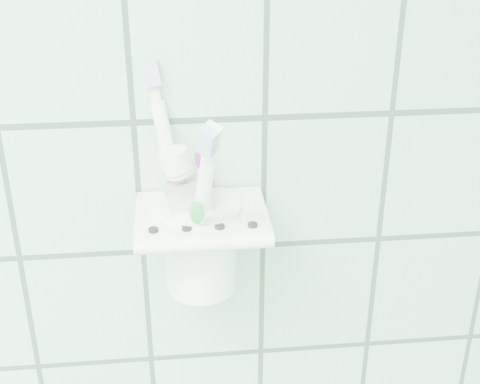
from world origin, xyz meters
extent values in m
cube|color=white|center=(0.67, 1.19, 1.30)|extent=(0.05, 0.02, 0.03)
cube|color=white|center=(0.67, 1.15, 1.31)|extent=(0.12, 0.09, 0.01)
cylinder|color=white|center=(0.67, 1.11, 1.31)|extent=(0.12, 0.01, 0.01)
cylinder|color=black|center=(0.63, 1.12, 1.32)|extent=(0.01, 0.01, 0.00)
cylinder|color=black|center=(0.65, 1.12, 1.32)|extent=(0.01, 0.01, 0.00)
cylinder|color=black|center=(0.68, 1.12, 1.32)|extent=(0.01, 0.01, 0.00)
cylinder|color=black|center=(0.71, 1.12, 1.32)|extent=(0.01, 0.01, 0.00)
cylinder|color=white|center=(0.67, 1.16, 1.28)|extent=(0.07, 0.07, 0.09)
cylinder|color=white|center=(0.67, 1.16, 1.32)|extent=(0.08, 0.08, 0.01)
cylinder|color=black|center=(0.67, 1.16, 1.32)|extent=(0.06, 0.06, 0.00)
cylinder|color=white|center=(0.66, 1.15, 1.33)|extent=(0.04, 0.06, 0.17)
cylinder|color=white|center=(0.66, 1.15, 1.43)|extent=(0.01, 0.02, 0.03)
cube|color=silver|center=(0.66, 1.15, 1.44)|extent=(0.02, 0.02, 0.03)
cube|color=white|center=(0.66, 1.15, 1.44)|extent=(0.02, 0.01, 0.03)
ellipsoid|color=red|center=(0.66, 1.15, 1.35)|extent=(0.02, 0.01, 0.03)
cylinder|color=white|center=(0.67, 1.16, 1.34)|extent=(0.02, 0.08, 0.18)
cylinder|color=white|center=(0.67, 1.16, 1.44)|extent=(0.01, 0.02, 0.03)
cube|color=silver|center=(0.67, 1.16, 1.45)|extent=(0.02, 0.02, 0.03)
cube|color=white|center=(0.67, 1.17, 1.45)|extent=(0.02, 0.02, 0.03)
ellipsoid|color=purple|center=(0.67, 1.16, 1.36)|extent=(0.02, 0.02, 0.03)
cylinder|color=white|center=(0.66, 1.16, 1.33)|extent=(0.04, 0.09, 0.16)
cylinder|color=white|center=(0.66, 1.16, 1.42)|extent=(0.02, 0.02, 0.03)
cube|color=silver|center=(0.66, 1.15, 1.44)|extent=(0.02, 0.02, 0.03)
cube|color=white|center=(0.66, 1.16, 1.44)|extent=(0.02, 0.02, 0.03)
ellipsoid|color=green|center=(0.66, 1.16, 1.35)|extent=(0.02, 0.02, 0.03)
cube|color=silver|center=(0.68, 1.15, 1.30)|extent=(0.06, 0.01, 0.11)
cube|color=silver|center=(0.68, 1.15, 1.25)|extent=(0.04, 0.00, 0.02)
cone|color=silver|center=(0.68, 1.15, 1.36)|extent=(0.03, 0.03, 0.02)
cylinder|color=white|center=(0.68, 1.15, 1.37)|extent=(0.03, 0.03, 0.03)
camera|label=1|loc=(0.65, 0.62, 1.61)|focal=50.00mm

